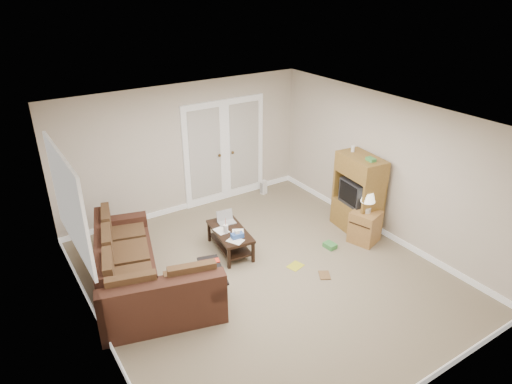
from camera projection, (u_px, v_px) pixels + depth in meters
floor at (265, 275)px, 7.13m from camera, size 5.50×5.50×0.00m
ceiling at (267, 121)px, 6.05m from camera, size 5.00×5.50×0.02m
wall_left at (90, 257)px, 5.36m from camera, size 0.02×5.50×2.50m
wall_right at (386, 168)px, 7.82m from camera, size 0.02×5.50×2.50m
wall_back at (185, 149)px, 8.67m from camera, size 5.00×0.02×2.50m
wall_front at (421, 311)px, 4.51m from camera, size 5.00×0.02×2.50m
baseboards at (265, 273)px, 7.11m from camera, size 5.00×5.50×0.10m
french_doors at (225, 152)px, 9.15m from camera, size 1.80×0.05×2.13m
window_left at (69, 202)px, 6.01m from camera, size 0.05×1.92×1.42m
sectional_sofa at (141, 277)px, 6.60m from camera, size 1.82×2.85×0.77m
coffee_table at (230, 239)px, 7.68m from camera, size 0.63×1.05×0.68m
tv_armoire at (358, 194)px, 8.12m from camera, size 0.59×0.94×1.54m
side_cabinet at (365, 224)px, 7.91m from camera, size 0.56×0.56×0.94m
space_heater at (264, 187)px, 9.72m from camera, size 0.14×0.12×0.30m
floor_magazine at (295, 266)px, 7.36m from camera, size 0.29×0.26×0.01m
floor_greenbox at (330, 245)px, 7.84m from camera, size 0.18×0.22×0.08m
floor_book at (319, 275)px, 7.12m from camera, size 0.26×0.28×0.02m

